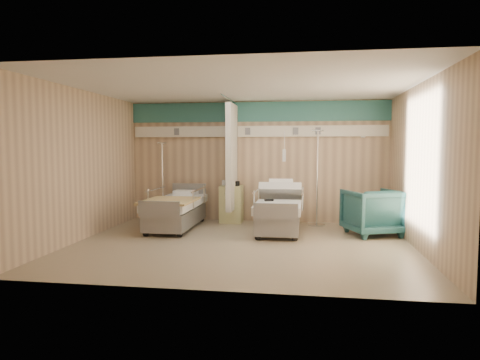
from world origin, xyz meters
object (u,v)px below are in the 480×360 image
object	(u,v)px
bedside_cabinet	(231,204)
iv_stand_left	(163,205)
bed_left	(176,214)
iv_stand_right	(317,206)
visitor_armchair	(373,212)
bed_right	(279,216)

from	to	relation	value
bedside_cabinet	iv_stand_left	bearing A→B (deg)	-175.81
bed_left	iv_stand_right	bearing A→B (deg)	14.72
bed_left	visitor_armchair	xyz separation A→B (m)	(4.05, -0.09, 0.14)
bed_left	iv_stand_right	world-z (taller)	iv_stand_right
visitor_armchair	iv_stand_left	bearing A→B (deg)	-30.53
bed_left	iv_stand_left	world-z (taller)	iv_stand_left
visitor_armchair	bed_right	bearing A→B (deg)	-22.55
bed_right	iv_stand_right	size ratio (longest dim) A/B	1.02
bed_right	bed_left	bearing A→B (deg)	180.00
bedside_cabinet	iv_stand_left	size ratio (longest dim) A/B	0.46
bed_right	iv_stand_left	bearing A→B (deg)	164.15
bedside_cabinet	iv_stand_right	distance (m)	1.94
visitor_armchair	iv_stand_right	distance (m)	1.38
bed_right	bed_left	world-z (taller)	same
bed_right	visitor_armchair	distance (m)	1.86
bed_right	iv_stand_right	distance (m)	1.12
iv_stand_left	bed_right	bearing A→B (deg)	-15.85
bed_right	iv_stand_right	bearing A→B (deg)	44.89
bed_right	iv_stand_right	world-z (taller)	iv_stand_right
visitor_armchair	iv_stand_right	size ratio (longest dim) A/B	0.48
bed_left	visitor_armchair	size ratio (longest dim) A/B	2.15
bed_left	bedside_cabinet	world-z (taller)	bedside_cabinet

